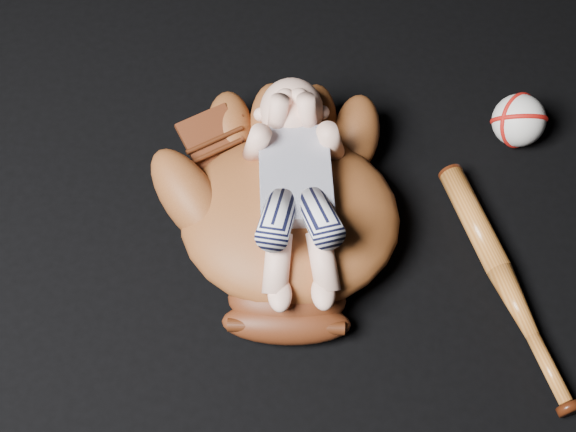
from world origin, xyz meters
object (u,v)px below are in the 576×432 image
(baseball_bat, at_px, (506,283))
(newborn_baby, at_px, (297,190))
(baseball_glove, at_px, (290,211))
(baseball, at_px, (519,120))

(baseball_bat, bearing_deg, newborn_baby, 167.34)
(baseball_glove, distance_m, baseball, 0.41)
(baseball_bat, relative_size, baseball, 4.76)
(baseball_bat, distance_m, baseball, 0.28)
(baseball_glove, distance_m, baseball_bat, 0.32)
(baseball_glove, height_order, newborn_baby, newborn_baby)
(baseball_glove, distance_m, newborn_baby, 0.05)
(baseball_glove, bearing_deg, baseball_bat, -14.16)
(baseball_glove, height_order, baseball, baseball_glove)
(baseball_glove, relative_size, baseball_bat, 1.12)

